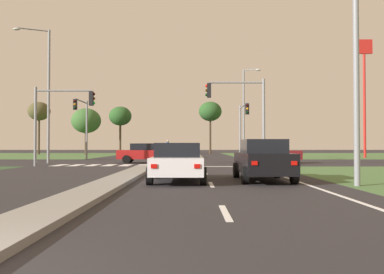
{
  "coord_description": "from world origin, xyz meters",
  "views": [
    {
      "loc": [
        2.82,
        -3.66,
        1.36
      ],
      "look_at": [
        2.88,
        34.74,
        2.19
      ],
      "focal_mm": 38.15,
      "sensor_mm": 36.0,
      "label": 1
    }
  ],
  "objects_px": {
    "fastfood_pole_sign": "(363,73)",
    "treeline_fourth": "(210,112)",
    "traffic_signal_near_left": "(57,112)",
    "car_maroon_fifth": "(270,153)",
    "car_white_second": "(177,162)",
    "traffic_signal_near_right": "(242,107)",
    "traffic_signal_far_left": "(82,118)",
    "treeline_second": "(85,121)",
    "car_blue_third": "(146,151)",
    "car_red_fourth": "(145,153)",
    "treeline_near": "(38,112)",
    "treeline_third": "(120,116)",
    "street_lamp_near": "(349,17)",
    "street_lamp_second": "(45,89)",
    "street_lamp_third": "(244,109)",
    "traffic_signal_far_right": "(242,121)",
    "pedestrian_at_median": "(167,146)",
    "car_black_near": "(262,160)"
  },
  "relations": [
    {
      "from": "street_lamp_near",
      "to": "treeline_fourth",
      "type": "bearing_deg",
      "value": 92.71
    },
    {
      "from": "car_red_fourth",
      "to": "traffic_signal_near_left",
      "type": "bearing_deg",
      "value": -45.8
    },
    {
      "from": "street_lamp_near",
      "to": "fastfood_pole_sign",
      "type": "distance_m",
      "value": 34.89
    },
    {
      "from": "traffic_signal_far_left",
      "to": "street_lamp_third",
      "type": "height_order",
      "value": "street_lamp_third"
    },
    {
      "from": "street_lamp_near",
      "to": "treeline_fourth",
      "type": "relative_size",
      "value": 1.22
    },
    {
      "from": "fastfood_pole_sign",
      "to": "treeline_third",
      "type": "xyz_separation_m",
      "value": [
        -30.94,
        19.67,
        -3.49
      ]
    },
    {
      "from": "traffic_signal_near_left",
      "to": "traffic_signal_far_right",
      "type": "bearing_deg",
      "value": 39.1
    },
    {
      "from": "traffic_signal_near_right",
      "to": "treeline_fourth",
      "type": "height_order",
      "value": "treeline_fourth"
    },
    {
      "from": "traffic_signal_far_right",
      "to": "street_lamp_near",
      "type": "height_order",
      "value": "street_lamp_near"
    },
    {
      "from": "street_lamp_near",
      "to": "treeline_fourth",
      "type": "height_order",
      "value": "street_lamp_near"
    },
    {
      "from": "traffic_signal_near_left",
      "to": "street_lamp_third",
      "type": "height_order",
      "value": "street_lamp_third"
    },
    {
      "from": "street_lamp_near",
      "to": "pedestrian_at_median",
      "type": "relative_size",
      "value": 5.56
    },
    {
      "from": "car_maroon_fifth",
      "to": "street_lamp_near",
      "type": "bearing_deg",
      "value": 177.84
    },
    {
      "from": "street_lamp_near",
      "to": "pedestrian_at_median",
      "type": "xyz_separation_m",
      "value": [
        -8.23,
        32.38,
        -4.52
      ]
    },
    {
      "from": "car_white_second",
      "to": "street_lamp_near",
      "type": "distance_m",
      "value": 8.01
    },
    {
      "from": "car_red_fourth",
      "to": "treeline_second",
      "type": "bearing_deg",
      "value": -157.85
    },
    {
      "from": "treeline_third",
      "to": "pedestrian_at_median",
      "type": "bearing_deg",
      "value": -65.29
    },
    {
      "from": "fastfood_pole_sign",
      "to": "treeline_fourth",
      "type": "distance_m",
      "value": 26.57
    },
    {
      "from": "street_lamp_near",
      "to": "street_lamp_second",
      "type": "relative_size",
      "value": 1.0
    },
    {
      "from": "street_lamp_second",
      "to": "fastfood_pole_sign",
      "type": "relative_size",
      "value": 0.78
    },
    {
      "from": "traffic_signal_far_left",
      "to": "street_lamp_second",
      "type": "relative_size",
      "value": 0.56
    },
    {
      "from": "car_white_second",
      "to": "traffic_signal_near_right",
      "type": "relative_size",
      "value": 0.79
    },
    {
      "from": "street_lamp_near",
      "to": "treeline_third",
      "type": "relative_size",
      "value": 1.36
    },
    {
      "from": "car_maroon_fifth",
      "to": "treeline_third",
      "type": "relative_size",
      "value": 0.59
    },
    {
      "from": "car_maroon_fifth",
      "to": "traffic_signal_near_left",
      "type": "relative_size",
      "value": 0.85
    },
    {
      "from": "car_red_fourth",
      "to": "street_lamp_near",
      "type": "bearing_deg",
      "value": 26.56
    },
    {
      "from": "fastfood_pole_sign",
      "to": "traffic_signal_far_right",
      "type": "bearing_deg",
      "value": -152.86
    },
    {
      "from": "treeline_third",
      "to": "treeline_fourth",
      "type": "xyz_separation_m",
      "value": [
        14.51,
        1.04,
        0.83
      ]
    },
    {
      "from": "car_blue_third",
      "to": "treeline_fourth",
      "type": "height_order",
      "value": "treeline_fourth"
    },
    {
      "from": "traffic_signal_far_left",
      "to": "treeline_second",
      "type": "distance_m",
      "value": 26.46
    },
    {
      "from": "car_maroon_fifth",
      "to": "traffic_signal_far_left",
      "type": "distance_m",
      "value": 18.34
    },
    {
      "from": "street_lamp_near",
      "to": "treeline_third",
      "type": "bearing_deg",
      "value": 108.29
    },
    {
      "from": "traffic_signal_near_left",
      "to": "car_maroon_fifth",
      "type": "bearing_deg",
      "value": 16.35
    },
    {
      "from": "car_blue_third",
      "to": "treeline_near",
      "type": "xyz_separation_m",
      "value": [
        -18.87,
        18.72,
        5.87
      ]
    },
    {
      "from": "traffic_signal_far_right",
      "to": "treeline_near",
      "type": "height_order",
      "value": "treeline_near"
    },
    {
      "from": "car_red_fourth",
      "to": "treeline_second",
      "type": "xyz_separation_m",
      "value": [
        -13.1,
        32.19,
        4.51
      ]
    },
    {
      "from": "car_red_fourth",
      "to": "treeline_third",
      "type": "distance_m",
      "value": 34.51
    },
    {
      "from": "traffic_signal_far_left",
      "to": "treeline_third",
      "type": "relative_size",
      "value": 0.76
    },
    {
      "from": "treeline_second",
      "to": "treeline_third",
      "type": "bearing_deg",
      "value": 10.67
    },
    {
      "from": "traffic_signal_near_left",
      "to": "treeline_third",
      "type": "bearing_deg",
      "value": 93.87
    },
    {
      "from": "car_blue_third",
      "to": "traffic_signal_far_right",
      "type": "xyz_separation_m",
      "value": [
        9.83,
        -6.63,
        2.9
      ]
    },
    {
      "from": "car_white_second",
      "to": "traffic_signal_far_left",
      "type": "distance_m",
      "value": 25.38
    },
    {
      "from": "pedestrian_at_median",
      "to": "street_lamp_second",
      "type": "bearing_deg",
      "value": 31.59
    },
    {
      "from": "car_black_near",
      "to": "car_white_second",
      "type": "relative_size",
      "value": 1.0
    },
    {
      "from": "fastfood_pole_sign",
      "to": "street_lamp_third",
      "type": "bearing_deg",
      "value": -172.26
    },
    {
      "from": "traffic_signal_far_right",
      "to": "treeline_near",
      "type": "xyz_separation_m",
      "value": [
        -28.7,
        25.35,
        2.97
      ]
    },
    {
      "from": "street_lamp_second",
      "to": "street_lamp_third",
      "type": "height_order",
      "value": "street_lamp_second"
    },
    {
      "from": "car_blue_third",
      "to": "treeline_near",
      "type": "distance_m",
      "value": 27.22
    },
    {
      "from": "pedestrian_at_median",
      "to": "treeline_second",
      "type": "distance_m",
      "value": 23.2
    },
    {
      "from": "car_blue_third",
      "to": "car_red_fourth",
      "type": "relative_size",
      "value": 1.03
    }
  ]
}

